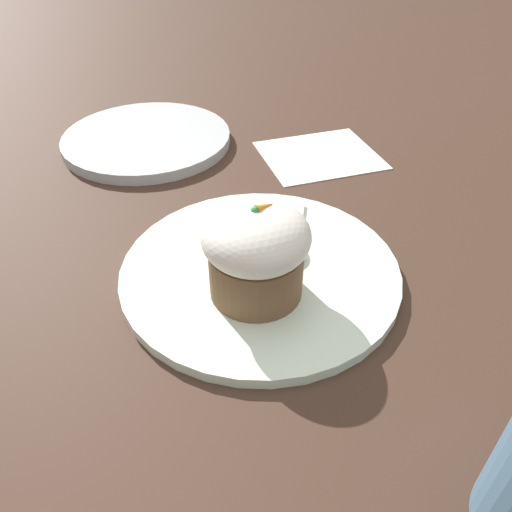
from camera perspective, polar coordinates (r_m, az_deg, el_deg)
The scene contains 6 objects.
ground_plane at distance 0.48m, azimuth 0.47°, elevation -2.18°, with size 4.00×4.00×0.00m, color #3D281E.
dessert_plate at distance 0.47m, azimuth 0.47°, elevation -1.71°, with size 0.26×0.26×0.01m.
carrot_cake at distance 0.42m, azimuth 0.00°, elevation 0.58°, with size 0.09×0.09×0.09m.
spoon at distance 0.49m, azimuth 4.37°, elevation 1.31°, with size 0.09×0.09×0.01m.
side_plate at distance 0.72m, azimuth -12.35°, elevation 12.92°, with size 0.23×0.23×0.01m.
paper_napkin at distance 0.68m, azimuth 7.28°, elevation 11.40°, with size 0.18×0.17×0.00m.
Camera 1 is at (-0.22, -0.28, 0.31)m, focal length 35.00 mm.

